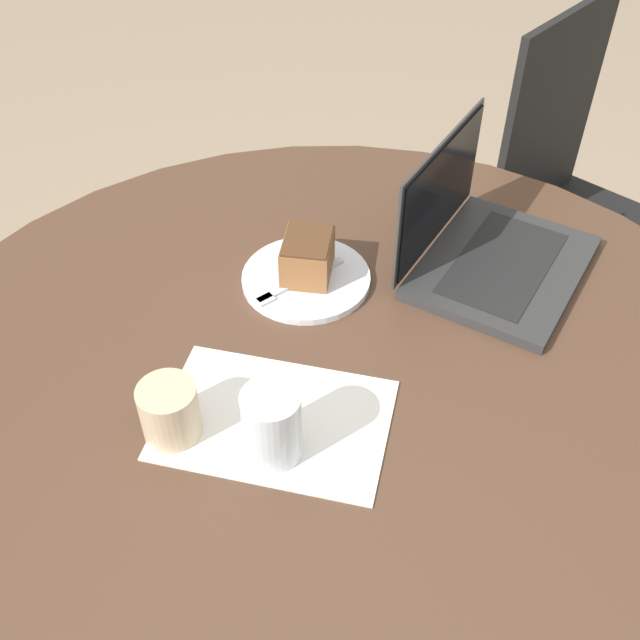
% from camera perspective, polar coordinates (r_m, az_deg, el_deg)
% --- Properties ---
extents(ground_plane, '(12.00, 12.00, 0.00)m').
position_cam_1_polar(ground_plane, '(1.67, 0.85, -22.44)').
color(ground_plane, gray).
extents(dining_table, '(1.40, 1.40, 0.71)m').
position_cam_1_polar(dining_table, '(1.13, 1.18, -9.82)').
color(dining_table, '#4C3323').
rests_on(dining_table, ground_plane).
extents(chair, '(0.45, 0.45, 0.94)m').
position_cam_1_polar(chair, '(1.87, 19.11, 7.18)').
color(chair, black).
rests_on(chair, ground_plane).
extents(paper_document, '(0.37, 0.33, 0.00)m').
position_cam_1_polar(paper_document, '(1.04, -3.47, -7.57)').
color(paper_document, white).
rests_on(paper_document, dining_table).
extents(plate, '(0.21, 0.21, 0.01)m').
position_cam_1_polar(plate, '(1.24, -1.06, 3.19)').
color(plate, silver).
rests_on(plate, dining_table).
extents(cake_slice, '(0.12, 0.12, 0.07)m').
position_cam_1_polar(cake_slice, '(1.22, -0.97, 4.86)').
color(cake_slice, brown).
rests_on(cake_slice, plate).
extents(fork, '(0.06, 0.17, 0.00)m').
position_cam_1_polar(fork, '(1.21, -2.20, 2.69)').
color(fork, silver).
rests_on(fork, plate).
extents(coffee_glass, '(0.08, 0.08, 0.09)m').
position_cam_1_polar(coffee_glass, '(1.01, -11.37, -6.87)').
color(coffee_glass, '#C6AD89').
rests_on(coffee_glass, dining_table).
extents(water_glass, '(0.08, 0.08, 0.11)m').
position_cam_1_polar(water_glass, '(0.96, -3.67, -8.04)').
color(water_glass, silver).
rests_on(water_glass, dining_table).
extents(laptop, '(0.29, 0.34, 0.21)m').
position_cam_1_polar(laptop, '(1.28, 12.65, 5.28)').
color(laptop, '#2D2D2D').
rests_on(laptop, dining_table).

